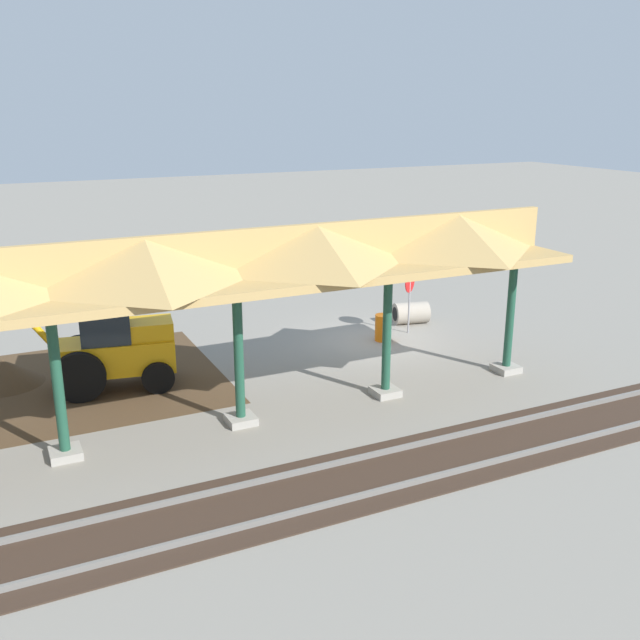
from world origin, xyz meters
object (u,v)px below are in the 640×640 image
Objects in this scene: stop_sign at (410,289)px; traffic_barrel at (383,328)px; backhoe at (109,346)px; concrete_pipe at (411,313)px.

stop_sign reaches higher than traffic_barrel.
backhoe is at bearing 2.63° from traffic_barrel.
traffic_barrel is at bearing 33.50° from concrete_pipe.
concrete_pipe is at bearing -126.85° from stop_sign.
concrete_pipe is at bearing -146.50° from traffic_barrel.
traffic_barrel is at bearing 15.71° from stop_sign.
traffic_barrel is (1.92, 1.27, 0.06)m from concrete_pipe.
stop_sign is 1.62× the size of concrete_pipe.
concrete_pipe is (-10.98, -1.68, -0.87)m from backhoe.
stop_sign is at bearing -164.29° from traffic_barrel.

